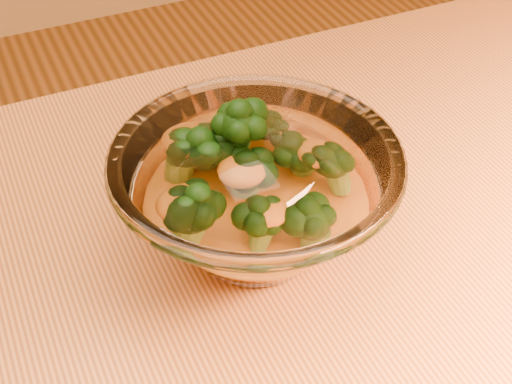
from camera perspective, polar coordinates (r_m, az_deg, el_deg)
table at (r=0.68m, az=8.18°, el=-13.29°), size 1.20×0.80×0.75m
glass_bowl at (r=0.59m, az=0.00°, el=-0.38°), size 0.24×0.24×0.11m
cheese_sauce at (r=0.61m, az=0.00°, el=-1.95°), size 0.13×0.13×0.04m
broccoli_heap at (r=0.59m, az=-1.12°, el=1.59°), size 0.17×0.16×0.09m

